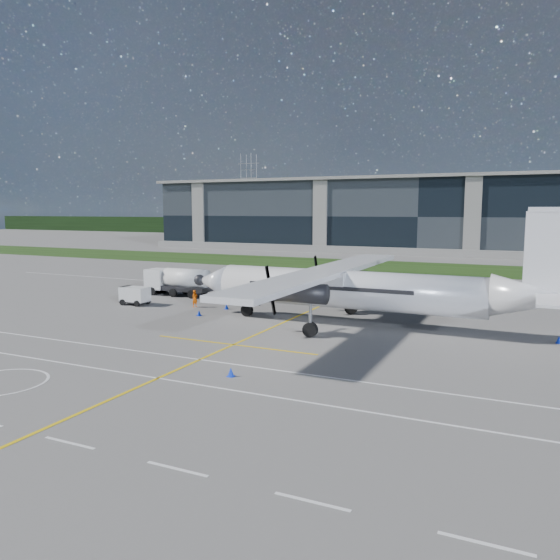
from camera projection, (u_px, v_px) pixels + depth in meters
The scene contains 16 objects.
ground at pixel (375, 272), 78.68m from camera, with size 400.00×400.00×0.00m, color slate.
grass_strip at pixel (389, 266), 85.86m from camera, with size 400.00×18.00×0.04m, color black.
terminal_building at pixel (427, 216), 113.63m from camera, with size 120.00×20.00×15.00m, color black.
tree_line at pixel (462, 229), 168.08m from camera, with size 400.00×6.00×6.00m, color black.
pylon_west at pixel (249, 194), 209.22m from camera, with size 9.00×4.60×30.00m, color gray, non-canonical shape.
yellow_taxiway_centerline at pixel (320, 306), 50.48m from camera, with size 0.20×70.00×0.01m, color yellow.
white_lane_line at pixel (114, 371), 30.19m from camera, with size 90.00×0.15×0.01m, color white.
turboprop_aircraft at pixel (361, 268), 41.03m from camera, with size 29.29×30.38×9.11m, color silver, non-canonical shape.
fuel_tanker_truck at pixel (174, 282), 56.98m from camera, with size 7.59×2.47×2.85m, color silver, non-canonical shape.
baggage_tug at pixel (135, 296), 51.25m from camera, with size 2.81×1.69×1.69m, color silver, non-canonical shape.
ground_crew_person at pixel (195, 297), 49.96m from camera, with size 0.74×0.53×1.81m, color #F25907.
safety_cone_stbdwing at pixel (379, 294), 55.91m from camera, with size 0.36×0.36×0.50m, color #0C30D8.
safety_cone_nose_port at pixel (199, 313), 45.94m from camera, with size 0.36×0.36×0.50m, color #0C30D8.
safety_cone_nose_stbd at pixel (226, 306), 49.03m from camera, with size 0.36×0.36×0.50m, color #0C30D8.
safety_cone_portwing at pixel (231, 372), 29.22m from camera, with size 0.36×0.36×0.50m, color #0C30D8.
safety_cone_tail at pixel (559, 340), 36.47m from camera, with size 0.36×0.36×0.50m, color #0C30D8.
Camera 1 is at (20.78, -36.61, 8.89)m, focal length 35.00 mm.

